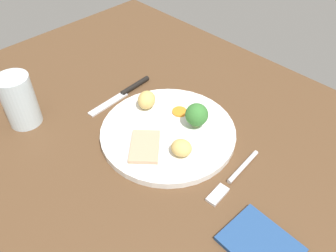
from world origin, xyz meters
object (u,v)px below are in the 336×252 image
carrot_coin_front (180,112)px  roast_potato_right (146,100)px  fork (233,178)px  broccoli_floret (197,115)px  water_glass (19,101)px  knife (125,92)px  dinner_plate (168,132)px  folded_napkin (260,244)px  meat_slice_main (145,146)px  roast_potato_left (180,149)px

carrot_coin_front → roast_potato_right: bearing=30.4°
fork → broccoli_floret: bearing=-113.9°
roast_potato_right → water_glass: size_ratio=0.38×
carrot_coin_front → knife: size_ratio=0.17×
knife → water_glass: size_ratio=1.64×
knife → carrot_coin_front: bearing=98.4°
roast_potato_right → fork: size_ratio=0.28×
roast_potato_right → water_glass: bearing=52.4°
dinner_plate → carrot_coin_front: size_ratio=8.64×
fork → dinner_plate: bearing=-93.4°
roast_potato_right → broccoli_floret: bearing=-164.6°
dinner_plate → water_glass: 31.03cm
knife → roast_potato_right: bearing=82.3°
roast_potato_right → fork: (-24.88, 1.50, -2.93)cm
roast_potato_right → fork: bearing=176.6°
broccoli_floret → water_glass: 36.26cm
roast_potato_right → knife: roast_potato_right is taller
fork → water_glass: 45.23cm
knife → water_glass: water_glass is taller
broccoli_floret → folded_napkin: (-24.18, 12.07, -3.85)cm
dinner_plate → roast_potato_right: size_ratio=6.33×
meat_slice_main → carrot_coin_front: size_ratio=2.60×
roast_potato_left → carrot_coin_front: bearing=-45.8°
roast_potato_left → broccoli_floret: 8.91cm
roast_potato_right → carrot_coin_front: bearing=-149.6°
roast_potato_right → water_glass: water_glass is taller
dinner_plate → folded_napkin: (-27.33, 7.07, -0.30)cm
roast_potato_left → water_glass: water_glass is taller
dinner_plate → fork: bearing=-179.0°
water_glass → knife: bearing=-109.3°
meat_slice_main → roast_potato_left: bearing=-148.8°
roast_potato_left → knife: 24.00cm
dinner_plate → carrot_coin_front: (2.07, -5.53, 0.92)cm
knife → water_glass: bearing=-22.9°
broccoli_floret → folded_napkin: size_ratio=0.48×
dinner_plate → fork: dinner_plate is taller
roast_potato_left → folded_napkin: roast_potato_left is taller
meat_slice_main → roast_potato_right: roast_potato_right is taller
knife → dinner_plate: bearing=78.3°
fork → folded_napkin: (-10.87, 7.37, 0.01)cm
roast_potato_left → water_glass: 34.46cm
broccoli_floret → knife: bearing=7.4°
meat_slice_main → water_glass: size_ratio=0.73×
dinner_plate → folded_napkin: bearing=165.5°
dinner_plate → roast_potato_right: 9.00cm
fork → carrot_coin_front: bearing=-110.2°
meat_slice_main → knife: meat_slice_main is taller
broccoli_floret → roast_potato_right: bearing=15.4°
broccoli_floret → knife: (19.97, 2.59, -3.80)cm
roast_potato_right → dinner_plate: bearing=168.0°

